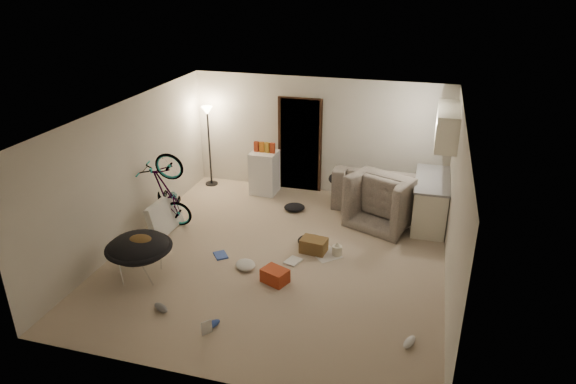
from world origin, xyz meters
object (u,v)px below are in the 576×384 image
(bicycle, at_px, (169,208))
(floor_lamp, at_px, (208,129))
(sofa, at_px, (388,194))
(tv_box, at_px, (165,216))
(juicer, at_px, (337,250))
(drink_case_a, at_px, (314,245))
(mini_fridge, at_px, (265,172))
(saucer_chair, at_px, (140,253))
(kitchen_counter, at_px, (430,202))
(drink_case_b, at_px, (275,276))
(armchair, at_px, (389,203))

(bicycle, bearing_deg, floor_lamp, -0.68)
(sofa, height_order, bicycle, bicycle)
(tv_box, bearing_deg, juicer, 1.84)
(floor_lamp, xyz_separation_m, drink_case_a, (2.94, -2.35, -1.18))
(mini_fridge, height_order, saucer_chair, mini_fridge)
(floor_lamp, height_order, bicycle, floor_lamp)
(kitchen_counter, distance_m, sofa, 0.96)
(drink_case_b, bearing_deg, bicycle, 175.75)
(tv_box, bearing_deg, saucer_chair, -74.19)
(saucer_chair, distance_m, drink_case_b, 2.16)
(sofa, xyz_separation_m, saucer_chair, (-3.50, -3.66, 0.12))
(sofa, height_order, juicer, sofa)
(kitchen_counter, xyz_separation_m, drink_case_b, (-2.26, -2.78, -0.33))
(floor_lamp, bearing_deg, bicycle, -87.38)
(saucer_chair, bearing_deg, tv_box, 104.24)
(juicer, bearing_deg, tv_box, -179.73)
(bicycle, distance_m, drink_case_a, 2.86)
(sofa, distance_m, armchair, 0.59)
(bicycle, bearing_deg, armchair, -73.82)
(armchair, relative_size, juicer, 4.78)
(mini_fridge, xyz_separation_m, juicer, (2.04, -2.25, -0.36))
(saucer_chair, distance_m, tv_box, 1.55)
(bicycle, relative_size, drink_case_b, 4.01)
(kitchen_counter, xyz_separation_m, drink_case_a, (-1.89, -1.70, -0.31))
(bicycle, relative_size, saucer_chair, 1.51)
(drink_case_b, bearing_deg, juicer, 76.64)
(drink_case_b, bearing_deg, tv_box, 179.08)
(saucer_chair, xyz_separation_m, tv_box, (-0.38, 1.50, -0.12))
(sofa, height_order, drink_case_b, sofa)
(armchair, distance_m, bicycle, 4.20)
(bicycle, xyz_separation_m, mini_fridge, (1.22, 2.09, 0.05))
(kitchen_counter, relative_size, bicycle, 0.95)
(mini_fridge, xyz_separation_m, drink_case_b, (1.26, -3.33, -0.35))
(sofa, xyz_separation_m, drink_case_a, (-1.04, -2.15, -0.19))
(juicer, bearing_deg, mini_fridge, 132.25)
(armchair, xyz_separation_m, drink_case_a, (-1.12, -1.56, -0.26))
(drink_case_a, bearing_deg, juicer, 7.47)
(mini_fridge, bearing_deg, drink_case_a, -52.24)
(armchair, xyz_separation_m, mini_fridge, (-2.75, 0.68, 0.08))
(floor_lamp, relative_size, armchair, 1.54)
(floor_lamp, height_order, kitchen_counter, floor_lamp)
(armchair, distance_m, drink_case_a, 1.94)
(bicycle, relative_size, drink_case_a, 3.59)
(drink_case_a, bearing_deg, tv_box, -172.51)
(mini_fridge, bearing_deg, drink_case_b, -67.51)
(floor_lamp, distance_m, juicer, 4.27)
(saucer_chair, relative_size, drink_case_b, 2.65)
(bicycle, relative_size, mini_fridge, 1.69)
(drink_case_b, bearing_deg, drink_case_a, 93.52)
(floor_lamp, xyz_separation_m, bicycle, (0.10, -2.19, -0.89))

